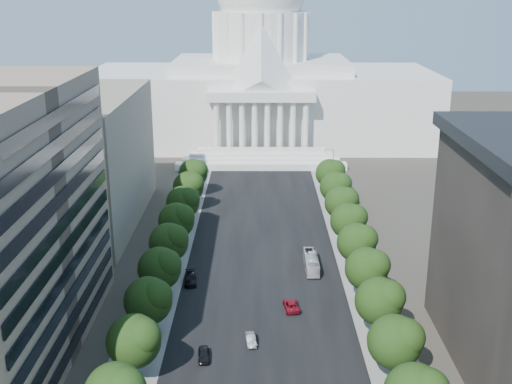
{
  "coord_description": "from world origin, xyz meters",
  "views": [
    {
      "loc": [
        -0.8,
        -41.93,
        52.69
      ],
      "look_at": [
        -1.27,
        78.27,
        14.32
      ],
      "focal_mm": 45.0,
      "sensor_mm": 36.0,
      "label": 1
    }
  ],
  "objects_px": {
    "car_dark_a": "(204,355)",
    "car_red": "(291,305)",
    "car_silver": "(251,340)",
    "city_bus": "(311,262)",
    "car_dark_b": "(190,279)"
  },
  "relations": [
    {
      "from": "car_silver",
      "to": "car_red",
      "type": "xyz_separation_m",
      "value": [
        6.84,
        11.17,
        0.05
      ]
    },
    {
      "from": "car_dark_a",
      "to": "city_bus",
      "type": "xyz_separation_m",
      "value": [
        18.46,
        32.22,
        0.73
      ]
    },
    {
      "from": "car_dark_a",
      "to": "car_silver",
      "type": "relative_size",
      "value": 1.04
    },
    {
      "from": "car_red",
      "to": "city_bus",
      "type": "relative_size",
      "value": 0.5
    },
    {
      "from": "car_silver",
      "to": "car_red",
      "type": "relative_size",
      "value": 0.78
    },
    {
      "from": "car_dark_a",
      "to": "car_dark_b",
      "type": "bearing_deg",
      "value": 94.41
    },
    {
      "from": "car_dark_b",
      "to": "car_red",
      "type": "bearing_deg",
      "value": -35.19
    },
    {
      "from": "car_dark_a",
      "to": "car_red",
      "type": "height_order",
      "value": "car_red"
    },
    {
      "from": "city_bus",
      "to": "car_dark_a",
      "type": "bearing_deg",
      "value": -120.15
    },
    {
      "from": "car_silver",
      "to": "car_red",
      "type": "height_order",
      "value": "car_red"
    },
    {
      "from": "car_red",
      "to": "car_dark_b",
      "type": "distance_m",
      "value": 21.03
    },
    {
      "from": "car_dark_a",
      "to": "car_silver",
      "type": "distance_m",
      "value": 8.2
    },
    {
      "from": "car_red",
      "to": "car_dark_b",
      "type": "relative_size",
      "value": 0.95
    },
    {
      "from": "car_silver",
      "to": "city_bus",
      "type": "xyz_separation_m",
      "value": [
        11.55,
        27.8,
        0.78
      ]
    },
    {
      "from": "car_red",
      "to": "city_bus",
      "type": "xyz_separation_m",
      "value": [
        4.71,
        16.63,
        0.73
      ]
    }
  ]
}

